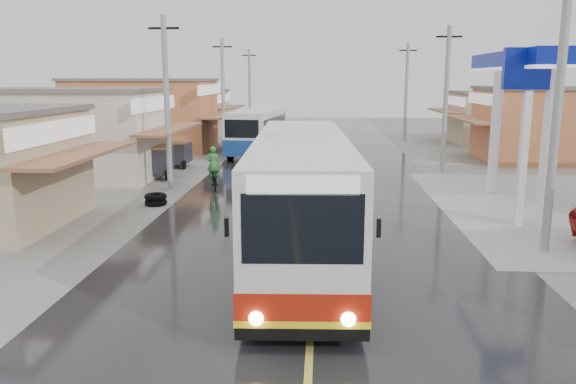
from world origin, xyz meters
name	(u,v)px	position (x,y,z in m)	size (l,w,h in m)	color
ground	(315,247)	(0.00, 0.00, 0.00)	(120.00, 120.00, 0.00)	slate
road	(318,170)	(0.00, 15.00, 0.01)	(12.00, 90.00, 0.02)	black
centre_line	(318,170)	(0.00, 15.00, 0.02)	(0.15, 90.00, 0.01)	#D8CC4C
shopfronts_left	(116,161)	(-13.00, 18.00, 0.00)	(11.00, 44.00, 5.20)	tan
utility_poles_left	(202,167)	(-7.00, 16.00, 0.00)	(1.60, 50.00, 8.00)	gray
utility_poles_right	(442,172)	(7.00, 15.00, 0.00)	(1.60, 36.00, 8.00)	gray
coach_bus	(301,195)	(-0.39, -0.93, 1.85)	(3.22, 12.40, 3.84)	silver
second_bus	(258,131)	(-4.24, 21.84, 1.65)	(3.46, 9.42, 3.05)	silver
cyclist	(214,175)	(-4.90, 9.07, 0.68)	(1.12, 2.03, 2.08)	black
tricycle_near	(158,159)	(-8.47, 12.11, 0.98)	(1.65, 2.25, 1.71)	#26262D
tricycle_far	(178,152)	(-8.31, 15.74, 0.87)	(1.40, 2.05, 1.53)	#26262D
tyre_stack	(156,199)	(-6.69, 5.60, 0.24)	(0.93, 0.93, 0.47)	black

